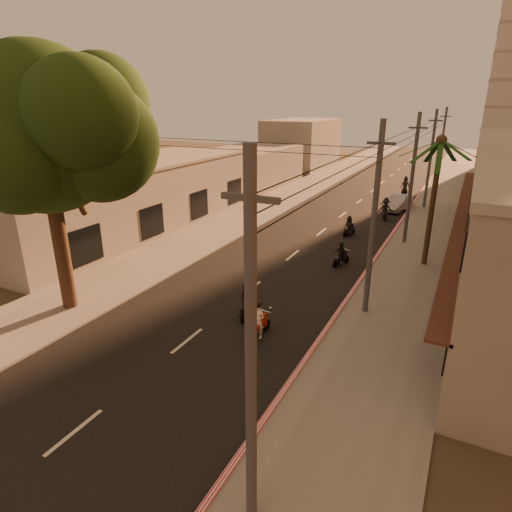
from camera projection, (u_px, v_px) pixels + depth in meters
The scene contains 18 objects.
ground at pixel (157, 365), 16.63m from camera, with size 160.00×160.00×0.00m, color #383023.
road at pixel (321, 232), 33.42m from camera, with size 10.00×140.00×0.02m, color black.
sidewalk_right at pixel (423, 245), 30.24m from camera, with size 5.00×140.00×0.12m, color slate.
sidewalk_left at pixel (238, 220), 36.56m from camera, with size 5.00×140.00×0.12m, color slate.
curb_stripe at pixel (373, 262), 27.04m from camera, with size 0.20×60.00×0.20m, color red.
left_building at pixel (127, 197), 33.39m from camera, with size 8.20×24.20×5.20m.
broadleaf_tree at pixel (51, 131), 18.31m from camera, with size 9.60×8.70×12.10m.
palm_tree at pixel (440, 148), 24.24m from camera, with size 5.00×5.00×8.20m.
utility_poles at pixel (415, 151), 28.56m from camera, with size 1.20×48.26×9.00m.
filler_left_near at pixel (247, 168), 50.32m from camera, with size 8.00×14.00×4.40m, color gray.
filler_left_far at pixel (302, 143), 64.98m from camera, with size 8.00×14.00×7.00m, color gray.
scooter_red at pixel (258, 322), 18.37m from camera, with size 0.73×1.74×1.71m.
scooter_mid_a at pixel (247, 302), 20.02m from camera, with size 1.04×1.85×1.83m.
scooter_mid_b at pixel (341, 255), 26.41m from camera, with size 1.11×1.53×1.57m.
scooter_far_a at pixel (349, 227), 32.22m from camera, with size 0.99×1.58×1.59m.
scooter_far_b at pixel (385, 209), 36.64m from camera, with size 1.49×1.94×1.94m.
parked_car at pixel (398, 203), 39.75m from camera, with size 2.26×4.60×1.45m, color #999CA1.
scooter_far_c at pixel (405, 186), 46.54m from camera, with size 1.12×1.99×1.97m.
Camera 1 is at (9.80, -10.92, 9.71)m, focal length 30.00 mm.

